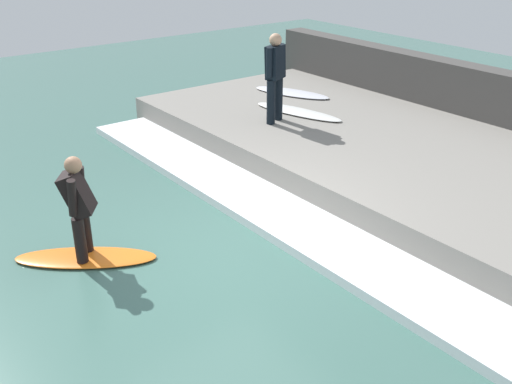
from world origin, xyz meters
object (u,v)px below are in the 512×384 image
object	(u,v)px
surfer_waiting_near	(275,73)
surfboard_waiting_near	(298,112)
surfboard_spare	(292,93)
surfboard_riding	(86,258)
surfer_riding	(78,203)

from	to	relation	value
surfer_waiting_near	surfboard_waiting_near	distance (m)	1.14
surfboard_spare	surfer_waiting_near	bearing A→B (deg)	-140.08
surfboard_riding	surfer_riding	size ratio (longest dim) A/B	1.31
surfer_riding	surfboard_waiting_near	size ratio (longest dim) A/B	0.67
surfboard_riding	surfer_riding	xyz separation A→B (m)	(-0.00, 0.00, 0.78)
surfboard_riding	surfer_waiting_near	bearing A→B (deg)	21.31
surfboard_riding	surfer_riding	world-z (taller)	surfer_riding
surfer_waiting_near	surfboard_riding	bearing A→B (deg)	-158.69
surfboard_riding	surfer_waiting_near	size ratio (longest dim) A/B	1.09
surfboard_waiting_near	surfboard_spare	size ratio (longest dim) A/B	1.09
surfboard_waiting_near	surfboard_spare	xyz separation A→B (m)	(0.81, 1.14, 0.00)
surfboard_riding	surfboard_waiting_near	size ratio (longest dim) A/B	0.88
surfer_waiting_near	surfboard_spare	xyz separation A→B (m)	(1.51, 1.26, -0.89)
surfboard_riding	surfer_riding	distance (m)	0.78
surfer_riding	surfboard_spare	size ratio (longest dim) A/B	0.73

